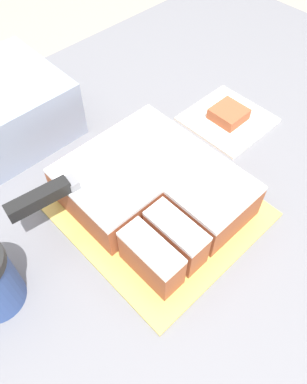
{
  "coord_description": "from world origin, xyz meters",
  "views": [
    {
      "loc": [
        -0.33,
        -0.23,
        1.47
      ],
      "look_at": [
        -0.07,
        0.04,
        0.98
      ],
      "focal_mm": 35.0,
      "sensor_mm": 36.0,
      "label": 1
    }
  ],
  "objects": [
    {
      "name": "cake",
      "position": [
        -0.07,
        0.05,
        0.98
      ],
      "size": [
        0.23,
        0.27,
        0.07
      ],
      "color": "#994C2D",
      "rests_on": "cake_board"
    },
    {
      "name": "knife",
      "position": [
        -0.19,
        0.12,
        1.03
      ],
      "size": [
        0.3,
        0.06,
        0.02
      ],
      "rotation": [
        0.0,
        0.0,
        -0.13
      ],
      "color": "silver",
      "rests_on": "cake"
    },
    {
      "name": "countertop",
      "position": [
        0.0,
        0.0,
        0.47
      ],
      "size": [
        1.4,
        1.1,
        0.94
      ],
      "color": "slate",
      "rests_on": "ground_plane"
    },
    {
      "name": "ground_plane",
      "position": [
        0.0,
        0.0,
        0.0
      ],
      "size": [
        8.0,
        8.0,
        0.0
      ],
      "primitive_type": "plane",
      "color": "#9E9384"
    },
    {
      "name": "cake_board",
      "position": [
        -0.07,
        0.04,
        0.95
      ],
      "size": [
        0.29,
        0.33,
        0.01
      ],
      "color": "gold",
      "rests_on": "countertop"
    },
    {
      "name": "brownie",
      "position": [
        0.19,
        0.09,
        0.96
      ],
      "size": [
        0.06,
        0.06,
        0.02
      ],
      "color": "#994C2D",
      "rests_on": "paper_napkin"
    },
    {
      "name": "paper_napkin",
      "position": [
        0.19,
        0.09,
        0.95
      ],
      "size": [
        0.16,
        0.16,
        0.01
      ],
      "color": "white",
      "rests_on": "countertop"
    }
  ]
}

